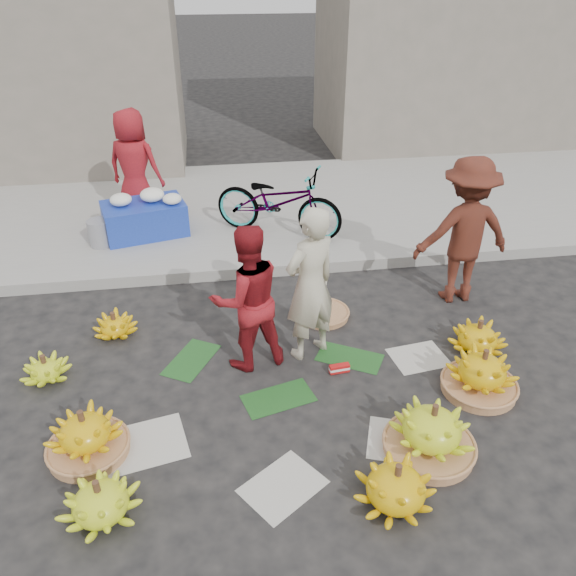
{
  "coord_description": "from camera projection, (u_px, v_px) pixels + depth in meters",
  "views": [
    {
      "loc": [
        -0.6,
        -4.12,
        3.54
      ],
      "look_at": [
        0.11,
        0.61,
        0.7
      ],
      "focal_mm": 35.0,
      "sensor_mm": 36.0,
      "label": 1
    }
  ],
  "objects": [
    {
      "name": "ground",
      "position": [
        286.0,
        383.0,
        5.39
      ],
      "size": [
        80.0,
        80.0,
        0.0
      ],
      "primitive_type": "plane",
      "color": "black",
      "rests_on": "ground"
    },
    {
      "name": "curb",
      "position": [
        261.0,
        268.0,
        7.22
      ],
      "size": [
        40.0,
        0.25,
        0.15
      ],
      "primitive_type": "cube",
      "color": "gray",
      "rests_on": "ground"
    },
    {
      "name": "sidewalk",
      "position": [
        247.0,
        207.0,
        9.01
      ],
      "size": [
        40.0,
        4.0,
        0.12
      ],
      "primitive_type": "cube",
      "color": "gray",
      "rests_on": "ground"
    },
    {
      "name": "building_left",
      "position": [
        6.0,
        56.0,
        9.98
      ],
      "size": [
        6.0,
        3.0,
        4.0
      ],
      "primitive_type": "cube",
      "color": "gray",
      "rests_on": "sidewalk"
    },
    {
      "name": "building_right",
      "position": [
        452.0,
        16.0,
        11.23
      ],
      "size": [
        5.0,
        3.0,
        5.0
      ],
      "primitive_type": "cube",
      "color": "gray",
      "rests_on": "sidewalk"
    },
    {
      "name": "newspaper_scatter",
      "position": [
        300.0,
        445.0,
        4.7
      ],
      "size": [
        3.2,
        1.8,
        0.0
      ],
      "primitive_type": null,
      "color": "beige",
      "rests_on": "ground"
    },
    {
      "name": "banana_leaves",
      "position": [
        273.0,
        371.0,
        5.54
      ],
      "size": [
        2.0,
        1.0,
        0.0
      ],
      "primitive_type": null,
      "color": "#18481B",
      "rests_on": "ground"
    },
    {
      "name": "banana_bunch_0",
      "position": [
        86.0,
        435.0,
        4.54
      ],
      "size": [
        0.75,
        0.75,
        0.45
      ],
      "rotation": [
        0.0,
        0.0,
        0.41
      ],
      "color": "#A26A44",
      "rests_on": "ground"
    },
    {
      "name": "banana_bunch_1",
      "position": [
        100.0,
        501.0,
        4.04
      ],
      "size": [
        0.62,
        0.62,
        0.36
      ],
      "rotation": [
        0.0,
        0.0,
        -0.11
      ],
      "color": "#A3C71C",
      "rests_on": "ground"
    },
    {
      "name": "banana_bunch_2",
      "position": [
        396.0,
        486.0,
        4.13
      ],
      "size": [
        0.77,
        0.77,
        0.38
      ],
      "rotation": [
        0.0,
        0.0,
        -0.3
      ],
      "color": "yellow",
      "rests_on": "ground"
    },
    {
      "name": "banana_bunch_3",
      "position": [
        431.0,
        431.0,
        4.54
      ],
      "size": [
        0.74,
        0.74,
        0.5
      ],
      "rotation": [
        0.0,
        0.0,
        -0.01
      ],
      "color": "#A26A44",
      "rests_on": "ground"
    },
    {
      "name": "banana_bunch_4",
      "position": [
        482.0,
        373.0,
        5.2
      ],
      "size": [
        0.74,
        0.74,
        0.47
      ],
      "rotation": [
        0.0,
        0.0,
        -0.24
      ],
      "color": "#A26A44",
      "rests_on": "ground"
    },
    {
      "name": "banana_bunch_5",
      "position": [
        478.0,
        337.0,
        5.79
      ],
      "size": [
        0.59,
        0.59,
        0.35
      ],
      "rotation": [
        0.0,
        0.0,
        0.07
      ],
      "color": "yellow",
      "rests_on": "ground"
    },
    {
      "name": "banana_bunch_6",
      "position": [
        46.0,
        369.0,
        5.4
      ],
      "size": [
        0.42,
        0.42,
        0.27
      ],
      "rotation": [
        0.0,
        0.0,
        0.05
      ],
      "color": "#A3C71C",
      "rests_on": "ground"
    },
    {
      "name": "banana_bunch_7",
      "position": [
        115.0,
        326.0,
        6.03
      ],
      "size": [
        0.52,
        0.52,
        0.28
      ],
      "rotation": [
        0.0,
        0.0,
        -0.28
      ],
      "color": "yellow",
      "rests_on": "ground"
    },
    {
      "name": "basket_spare",
      "position": [
        323.0,
        314.0,
        6.37
      ],
      "size": [
        0.7,
        0.7,
        0.07
      ],
      "primitive_type": "cylinder",
      "rotation": [
        0.0,
        0.0,
        -0.27
      ],
      "color": "#A26A44",
      "rests_on": "ground"
    },
    {
      "name": "incense_stack",
      "position": [
        339.0,
        369.0,
        5.51
      ],
      "size": [
        0.21,
        0.09,
        0.08
      ],
      "primitive_type": "cube",
      "rotation": [
        0.0,
        0.0,
        0.11
      ],
      "color": "red",
      "rests_on": "ground"
    },
    {
      "name": "vendor_cream",
      "position": [
        310.0,
        285.0,
        5.41
      ],
      "size": [
        0.7,
        0.62,
        1.61
      ],
      "primitive_type": "imported",
      "rotation": [
        0.0,
        0.0,
        3.64
      ],
      "color": "beige",
      "rests_on": "ground"
    },
    {
      "name": "vendor_red",
      "position": [
        247.0,
        299.0,
        5.3
      ],
      "size": [
        0.85,
        0.73,
        1.49
      ],
      "primitive_type": "imported",
      "rotation": [
        0.0,
        0.0,
        3.39
      ],
      "color": "maroon",
      "rests_on": "ground"
    },
    {
      "name": "man_striped",
      "position": [
        464.0,
        231.0,
        6.32
      ],
      "size": [
        1.13,
        0.67,
        1.72
      ],
      "primitive_type": "imported",
      "rotation": [
        0.0,
        0.0,
        3.16
      ],
      "color": "maroon",
      "rests_on": "ground"
    },
    {
      "name": "flower_table",
      "position": [
        145.0,
        216.0,
        7.88
      ],
      "size": [
        1.24,
        0.94,
        0.64
      ],
      "rotation": [
        0.0,
        0.0,
        0.25
      ],
      "color": "#1931A3",
      "rests_on": "sidewalk"
    },
    {
      "name": "grey_bucket",
      "position": [
        100.0,
        233.0,
        7.61
      ],
      "size": [
        0.32,
        0.32,
        0.36
      ],
      "primitive_type": "cylinder",
      "color": "gray",
      "rests_on": "sidewalk"
    },
    {
      "name": "flower_vendor",
      "position": [
        134.0,
        166.0,
        8.05
      ],
      "size": [
        0.93,
        0.78,
        1.63
      ],
      "primitive_type": "imported",
      "rotation": [
        0.0,
        0.0,
        2.76
      ],
      "color": "maroon",
      "rests_on": "sidewalk"
    },
    {
      "name": "bicycle",
      "position": [
        278.0,
        201.0,
        7.77
      ],
      "size": [
        1.43,
        1.93,
        0.97
      ],
      "primitive_type": "imported",
      "rotation": [
        0.0,
        0.0,
        1.08
      ],
      "color": "gray",
      "rests_on": "sidewalk"
    }
  ]
}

